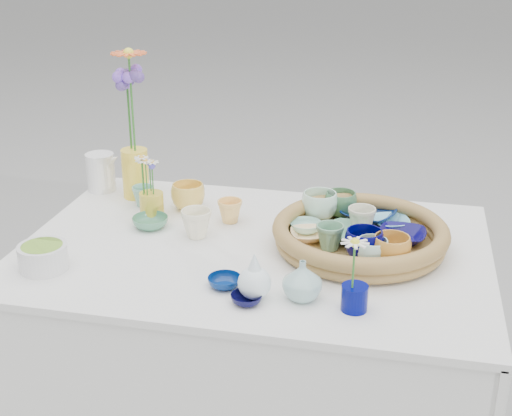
# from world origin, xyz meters

# --- Properties ---
(wicker_tray) EXTENTS (0.47, 0.47, 0.08)m
(wicker_tray) POSITION_xyz_m (0.28, 0.05, 0.80)
(wicker_tray) COLOR brown
(wicker_tray) RESTS_ON display_table
(tray_ceramic_0) EXTENTS (0.19, 0.19, 0.04)m
(tray_ceramic_0) POSITION_xyz_m (0.29, 0.20, 0.80)
(tray_ceramic_0) COLOR #05194C
(tray_ceramic_0) RESTS_ON wicker_tray
(tray_ceramic_1) EXTENTS (0.13, 0.13, 0.03)m
(tray_ceramic_1) POSITION_xyz_m (0.39, 0.08, 0.80)
(tray_ceramic_1) COLOR #080447
(tray_ceramic_1) RESTS_ON wicker_tray
(tray_ceramic_2) EXTENTS (0.11, 0.11, 0.08)m
(tray_ceramic_2) POSITION_xyz_m (0.37, -0.06, 0.82)
(tray_ceramic_2) COLOR gold
(tray_ceramic_2) RESTS_ON wicker_tray
(tray_ceramic_3) EXTENTS (0.17, 0.17, 0.03)m
(tray_ceramic_3) POSITION_xyz_m (0.25, 0.06, 0.80)
(tray_ceramic_3) COLOR #4E896A
(tray_ceramic_3) RESTS_ON wicker_tray
(tray_ceramic_4) EXTENTS (0.08, 0.08, 0.07)m
(tray_ceramic_4) POSITION_xyz_m (0.21, -0.01, 0.82)
(tray_ceramic_4) COLOR #659A77
(tray_ceramic_4) RESTS_ON wicker_tray
(tray_ceramic_5) EXTENTS (0.09, 0.09, 0.03)m
(tray_ceramic_5) POSITION_xyz_m (0.13, 0.09, 0.80)
(tray_ceramic_5) COLOR #ADEBDF
(tray_ceramic_5) RESTS_ON wicker_tray
(tray_ceramic_6) EXTENTS (0.13, 0.13, 0.08)m
(tray_ceramic_6) POSITION_xyz_m (0.15, 0.18, 0.82)
(tray_ceramic_6) COLOR silver
(tray_ceramic_6) RESTS_ON wicker_tray
(tray_ceramic_7) EXTENTS (0.09, 0.09, 0.07)m
(tray_ceramic_7) POSITION_xyz_m (0.28, 0.12, 0.82)
(tray_ceramic_7) COLOR beige
(tray_ceramic_7) RESTS_ON wicker_tray
(tray_ceramic_8) EXTENTS (0.13, 0.13, 0.03)m
(tray_ceramic_8) POSITION_xyz_m (0.36, 0.17, 0.80)
(tray_ceramic_8) COLOR #83DBF1
(tray_ceramic_8) RESTS_ON wicker_tray
(tray_ceramic_9) EXTENTS (0.11, 0.11, 0.08)m
(tray_ceramic_9) POSITION_xyz_m (0.30, -0.05, 0.82)
(tray_ceramic_9) COLOR #03034B
(tray_ceramic_9) RESTS_ON wicker_tray
(tray_ceramic_10) EXTENTS (0.13, 0.13, 0.02)m
(tray_ceramic_10) POSITION_xyz_m (0.14, 0.04, 0.80)
(tray_ceramic_10) COLOR #FFD295
(tray_ceramic_10) RESTS_ON wicker_tray
(tray_ceramic_11) EXTENTS (0.09, 0.09, 0.07)m
(tray_ceramic_11) POSITION_xyz_m (0.32, -0.07, 0.82)
(tray_ceramic_11) COLOR silver
(tray_ceramic_11) RESTS_ON wicker_tray
(tray_ceramic_12) EXTENTS (0.11, 0.11, 0.07)m
(tray_ceramic_12) POSITION_xyz_m (0.21, 0.22, 0.82)
(tray_ceramic_12) COLOR #3F734B
(tray_ceramic_12) RESTS_ON wicker_tray
(loose_ceramic_0) EXTENTS (0.14, 0.14, 0.08)m
(loose_ceramic_0) POSITION_xyz_m (-0.26, 0.22, 0.81)
(loose_ceramic_0) COLOR #F0C251
(loose_ceramic_0) RESTS_ON display_table
(loose_ceramic_1) EXTENTS (0.09, 0.09, 0.07)m
(loose_ceramic_1) POSITION_xyz_m (-0.11, 0.15, 0.80)
(loose_ceramic_1) COLOR #FFC465
(loose_ceramic_1) RESTS_ON display_table
(loose_ceramic_2) EXTENTS (0.11, 0.11, 0.03)m
(loose_ceramic_2) POSITION_xyz_m (-0.32, 0.06, 0.78)
(loose_ceramic_2) COLOR #498966
(loose_ceramic_2) RESTS_ON display_table
(loose_ceramic_3) EXTENTS (0.11, 0.11, 0.08)m
(loose_ceramic_3) POSITION_xyz_m (-0.17, 0.03, 0.81)
(loose_ceramic_3) COLOR #F6EEC8
(loose_ceramic_3) RESTS_ON display_table
(loose_ceramic_4) EXTENTS (0.10, 0.10, 0.03)m
(loose_ceramic_4) POSITION_xyz_m (-0.02, -0.24, 0.78)
(loose_ceramic_4) COLOR navy
(loose_ceramic_4) RESTS_ON display_table
(loose_ceramic_5) EXTENTS (0.08, 0.08, 0.06)m
(loose_ceramic_5) POSITION_xyz_m (-0.40, 0.21, 0.80)
(loose_ceramic_5) COLOR #7ABEA5
(loose_ceramic_5) RESTS_ON display_table
(loose_ceramic_6) EXTENTS (0.09, 0.09, 0.02)m
(loose_ceramic_6) POSITION_xyz_m (0.05, -0.30, 0.78)
(loose_ceramic_6) COLOR black
(loose_ceramic_6) RESTS_ON display_table
(fluted_bowl) EXTENTS (0.13, 0.13, 0.07)m
(fluted_bowl) POSITION_xyz_m (-0.50, -0.24, 0.80)
(fluted_bowl) COLOR silver
(fluted_bowl) RESTS_ON display_table
(bud_vase_paleblue) EXTENTS (0.10, 0.10, 0.12)m
(bud_vase_paleblue) POSITION_xyz_m (0.06, -0.27, 0.83)
(bud_vase_paleblue) COLOR white
(bud_vase_paleblue) RESTS_ON display_table
(bud_vase_seafoam) EXTENTS (0.10, 0.10, 0.10)m
(bud_vase_seafoam) POSITION_xyz_m (0.17, -0.25, 0.81)
(bud_vase_seafoam) COLOR #93BCB8
(bud_vase_seafoam) RESTS_ON display_table
(bud_vase_cobalt) EXTENTS (0.08, 0.08, 0.06)m
(bud_vase_cobalt) POSITION_xyz_m (0.30, -0.28, 0.80)
(bud_vase_cobalt) COLOR #00055F
(bud_vase_cobalt) RESTS_ON display_table
(single_daisy) EXTENTS (0.08, 0.08, 0.13)m
(single_daisy) POSITION_xyz_m (0.29, -0.29, 0.88)
(single_daisy) COLOR white
(single_daisy) RESTS_ON bud_vase_cobalt
(tall_vase_yellow) EXTENTS (0.10, 0.10, 0.16)m
(tall_vase_yellow) POSITION_xyz_m (-0.45, 0.28, 0.84)
(tall_vase_yellow) COLOR yellow
(tall_vase_yellow) RESTS_ON display_table
(gerbera) EXTENTS (0.14, 0.14, 0.32)m
(gerbera) POSITION_xyz_m (-0.44, 0.27, 1.07)
(gerbera) COLOR orange
(gerbera) RESTS_ON tall_vase_yellow
(hydrangea) EXTENTS (0.11, 0.11, 0.32)m
(hydrangea) POSITION_xyz_m (-0.46, 0.29, 1.04)
(hydrangea) COLOR #5D4198
(hydrangea) RESTS_ON tall_vase_yellow
(white_pitcher) EXTENTS (0.16, 0.14, 0.12)m
(white_pitcher) POSITION_xyz_m (-0.58, 0.31, 0.83)
(white_pitcher) COLOR white
(white_pitcher) RESTS_ON display_table
(daisy_cup) EXTENTS (0.08, 0.08, 0.08)m
(daisy_cup) POSITION_xyz_m (-0.34, 0.13, 0.80)
(daisy_cup) COLOR gold
(daisy_cup) RESTS_ON display_table
(daisy_posy) EXTENTS (0.09, 0.09, 0.13)m
(daisy_posy) POSITION_xyz_m (-0.35, 0.13, 0.91)
(daisy_posy) COLOR white
(daisy_posy) RESTS_ON daisy_cup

